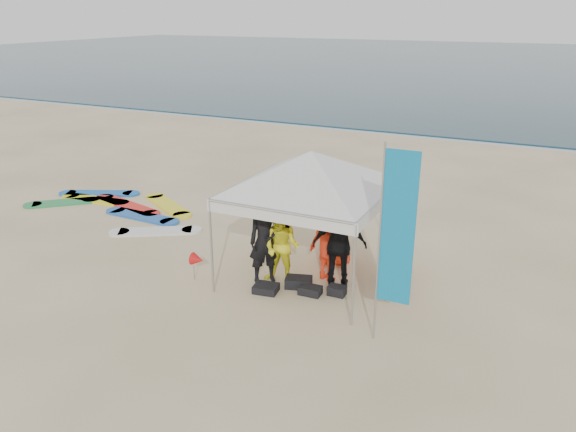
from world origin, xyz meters
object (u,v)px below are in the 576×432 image
at_px(person_black_a, 265,241).
at_px(person_orange_a, 329,245).
at_px(canopy_tent, 311,151).
at_px(marker_pennant, 198,260).
at_px(person_seated, 400,267).
at_px(surfboard_spread, 122,207).
at_px(feather_flag, 396,231).
at_px(person_yellow, 281,246).
at_px(person_black_b, 340,245).
at_px(person_orange_b, 336,224).

bearing_deg(person_black_a, person_orange_a, -12.78).
relative_size(canopy_tent, marker_pennant, 6.79).
height_order(person_seated, surfboard_spread, person_seated).
distance_m(feather_flag, marker_pennant, 4.75).
xyz_separation_m(feather_flag, surfboard_spread, (-9.21, 3.55, -2.09)).
xyz_separation_m(person_yellow, person_black_b, (1.19, 0.33, 0.13)).
distance_m(person_orange_b, person_seated, 1.86).
bearing_deg(person_yellow, person_black_b, 11.95).
relative_size(person_black_a, person_black_b, 0.97).
distance_m(person_seated, canopy_tent, 3.06).
bearing_deg(feather_flag, surfboard_spread, 158.92).
xyz_separation_m(person_black_a, person_orange_a, (1.20, 0.68, -0.13)).
xyz_separation_m(person_orange_a, person_seated, (1.53, 0.21, -0.31)).
distance_m(person_seated, marker_pennant, 4.32).
bearing_deg(person_orange_a, marker_pennant, 42.13).
relative_size(person_yellow, person_orange_b, 0.86).
relative_size(person_black_a, person_seated, 1.88).
bearing_deg(person_seated, person_orange_b, 46.59).
xyz_separation_m(person_orange_a, canopy_tent, (-0.41, -0.08, 2.04)).
bearing_deg(person_yellow, canopy_tent, 44.92).
bearing_deg(person_yellow, person_seated, 14.65).
bearing_deg(person_orange_b, canopy_tent, 60.61).
bearing_deg(person_seated, person_black_b, 87.67).
bearing_deg(person_seated, person_orange_a, 74.40).
relative_size(feather_flag, surfboard_spread, 0.62).
relative_size(person_black_b, person_seated, 1.93).
bearing_deg(person_seated, person_yellow, 85.05).
bearing_deg(person_black_a, person_orange_b, 12.95).
bearing_deg(person_black_a, surfboard_spread, 116.57).
distance_m(marker_pennant, surfboard_spread, 5.65).
distance_m(person_black_a, person_yellow, 0.38).
bearing_deg(feather_flag, marker_pennant, 172.66).
distance_m(person_black_a, surfboard_spread, 6.60).
relative_size(person_black_b, feather_flag, 0.53).
xyz_separation_m(canopy_tent, surfboard_spread, (-6.89, 1.75, -2.81)).
bearing_deg(person_black_b, canopy_tent, -29.63).
relative_size(person_orange_b, surfboard_spread, 0.34).
bearing_deg(person_orange_b, marker_pennant, 28.11).
height_order(person_black_a, marker_pennant, person_black_a).
distance_m(canopy_tent, marker_pennant, 3.39).
xyz_separation_m(person_black_b, feather_flag, (1.57, -1.63, 1.16)).
height_order(person_orange_b, person_seated, person_orange_b).
distance_m(person_yellow, marker_pennant, 1.85).
relative_size(person_orange_a, marker_pennant, 2.53).
bearing_deg(person_orange_b, person_yellow, 49.86).
height_order(person_black_b, feather_flag, feather_flag).
height_order(person_yellow, person_orange_b, person_orange_b).
bearing_deg(person_black_b, surfboard_spread, -31.04).
relative_size(person_black_b, surfboard_spread, 0.33).
bearing_deg(canopy_tent, person_orange_b, 74.56).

